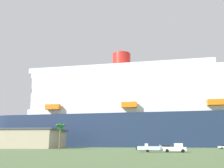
% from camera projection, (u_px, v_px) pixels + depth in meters
% --- Properties ---
extents(ground_plane, '(600.00, 600.00, 0.00)m').
position_uv_depth(ground_plane, '(125.00, 148.00, 97.66)').
color(ground_plane, '#567042').
extents(cruise_ship, '(219.24, 42.57, 62.87)m').
position_uv_depth(cruise_ship, '(164.00, 113.00, 130.01)').
color(cruise_ship, '#1E2D4C').
rests_on(cruise_ship, ground_plane).
extents(terminal_building, '(49.24, 24.72, 8.07)m').
position_uv_depth(terminal_building, '(8.00, 139.00, 100.92)').
color(terminal_building, '#B7A88C').
rests_on(terminal_building, ground_plane).
extents(pickup_truck, '(5.76, 2.67, 2.20)m').
position_uv_depth(pickup_truck, '(175.00, 148.00, 56.42)').
color(pickup_truck, white).
rests_on(pickup_truck, ground_plane).
extents(small_boat_on_trailer, '(8.08, 2.51, 2.15)m').
position_uv_depth(small_boat_on_trailer, '(152.00, 148.00, 57.64)').
color(small_boat_on_trailer, '#595960').
rests_on(small_boat_on_trailer, ground_plane).
extents(palm_tree, '(3.57, 3.44, 8.69)m').
position_uv_depth(palm_tree, '(60.00, 129.00, 78.02)').
color(palm_tree, brown).
rests_on(palm_tree, ground_plane).
extents(parked_car_blue_suv, '(4.62, 2.34, 1.58)m').
position_uv_depth(parked_car_blue_suv, '(177.00, 147.00, 83.21)').
color(parked_car_blue_suv, '#264C99').
rests_on(parked_car_blue_suv, ground_plane).
extents(parked_car_red_hatchback, '(4.67, 2.05, 1.58)m').
position_uv_depth(parked_car_red_hatchback, '(166.00, 147.00, 74.18)').
color(parked_car_red_hatchback, red).
rests_on(parked_car_red_hatchback, ground_plane).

